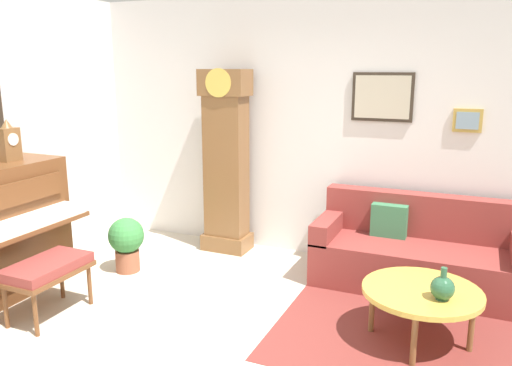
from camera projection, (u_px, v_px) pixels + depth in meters
The scene contains 10 objects.
ground_plane at pixel (204, 366), 3.63m from camera, with size 6.40×6.00×0.10m, color beige.
wall_back at pixel (312, 128), 5.45m from camera, with size 5.30×0.13×2.80m.
area_rug at pixel (411, 341), 3.86m from camera, with size 2.10×1.50×0.01m, color maroon.
piano_bench at pixel (47, 270), 4.18m from camera, with size 0.42×0.70×0.48m.
grandfather_clock at pixel (226, 166), 5.62m from camera, with size 0.52×0.34×2.03m.
couch at pixel (418, 254), 4.81m from camera, with size 1.90×0.80×0.84m.
coffee_table at pixel (422, 293), 3.78m from camera, with size 0.88×0.88×0.42m.
mantel_clock at pixel (9, 142), 4.58m from camera, with size 0.13×0.18×0.38m.
green_jug at pixel (443, 288), 3.59m from camera, with size 0.17×0.17×0.24m.
potted_plant at pixel (126, 241), 5.13m from camera, with size 0.36×0.36×0.56m.
Camera 1 is at (1.64, -2.83, 2.03)m, focal length 35.61 mm.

